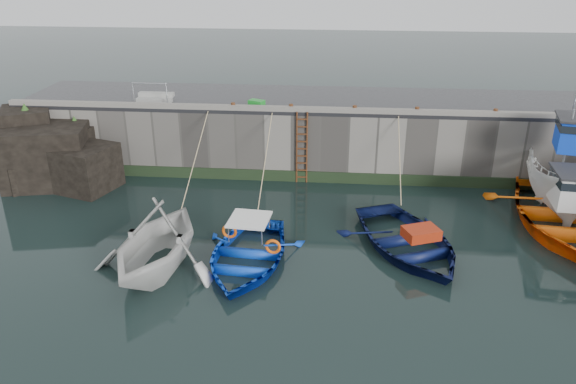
# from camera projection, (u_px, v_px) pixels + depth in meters

# --- Properties ---
(ground) EXTENTS (120.00, 120.00, 0.00)m
(ground) POSITION_uv_depth(u_px,v_px,m) (348.00, 320.00, 15.68)
(ground) COLOR black
(ground) RESTS_ON ground
(quay_back) EXTENTS (30.00, 5.00, 3.00)m
(quay_back) POSITION_uv_depth(u_px,v_px,m) (348.00, 133.00, 26.48)
(quay_back) COLOR slate
(quay_back) RESTS_ON ground
(road_back) EXTENTS (30.00, 5.00, 0.16)m
(road_back) POSITION_uv_depth(u_px,v_px,m) (349.00, 101.00, 25.84)
(road_back) COLOR black
(road_back) RESTS_ON quay_back
(kerb_back) EXTENTS (30.00, 0.30, 0.20)m
(kerb_back) POSITION_uv_depth(u_px,v_px,m) (350.00, 110.00, 23.63)
(kerb_back) COLOR slate
(kerb_back) RESTS_ON road_back
(algae_back) EXTENTS (30.00, 0.08, 0.50)m
(algae_back) POSITION_uv_depth(u_px,v_px,m) (347.00, 178.00, 24.66)
(algae_back) COLOR black
(algae_back) RESTS_ON ground
(rock_outcrop) EXTENTS (5.85, 4.24, 3.41)m
(rock_outcrop) POSITION_uv_depth(u_px,v_px,m) (52.00, 154.00, 24.56)
(rock_outcrop) COLOR black
(rock_outcrop) RESTS_ON ground
(ladder) EXTENTS (0.51, 0.08, 3.20)m
(ladder) POSITION_uv_depth(u_px,v_px,m) (302.00, 148.00, 24.25)
(ladder) COLOR #3F1E0F
(ladder) RESTS_ON ground
(boat_near_white) EXTENTS (4.89, 5.49, 2.64)m
(boat_near_white) POSITION_uv_depth(u_px,v_px,m) (159.00, 268.00, 18.21)
(boat_near_white) COLOR silver
(boat_near_white) RESTS_ON ground
(boat_near_white_rope) EXTENTS (0.04, 5.88, 3.10)m
(boat_near_white_rope) POSITION_uv_depth(u_px,v_px,m) (197.00, 202.00, 22.90)
(boat_near_white_rope) COLOR tan
(boat_near_white_rope) RESTS_ON ground
(boat_near_blue) EXTENTS (4.04, 5.37, 1.05)m
(boat_near_blue) POSITION_uv_depth(u_px,v_px,m) (247.00, 262.00, 18.58)
(boat_near_blue) COLOR blue
(boat_near_blue) RESTS_ON ground
(boat_near_blue_rope) EXTENTS (0.04, 5.30, 3.10)m
(boat_near_blue_rope) POSITION_uv_depth(u_px,v_px,m) (265.00, 202.00, 22.97)
(boat_near_blue_rope) COLOR tan
(boat_near_blue_rope) RESTS_ON ground
(boat_near_navy) EXTENTS (5.74, 6.60, 1.14)m
(boat_near_navy) POSITION_uv_depth(u_px,v_px,m) (407.00, 249.00, 19.38)
(boat_near_navy) COLOR #0A133F
(boat_near_navy) RESTS_ON ground
(boat_near_navy_rope) EXTENTS (0.04, 4.16, 3.10)m
(boat_near_navy_rope) POSITION_uv_depth(u_px,v_px,m) (396.00, 200.00, 23.15)
(boat_near_navy_rope) COLOR tan
(boat_near_navy_rope) RESTS_ON ground
(boat_far_white) EXTENTS (4.30, 7.85, 5.87)m
(boat_far_white) POSITION_uv_depth(u_px,v_px,m) (565.00, 176.00, 22.30)
(boat_far_white) COLOR white
(boat_far_white) RESTS_ON ground
(boat_far_orange) EXTENTS (5.75, 7.66, 4.51)m
(boat_far_orange) POSITION_uv_depth(u_px,v_px,m) (564.00, 215.00, 20.73)
(boat_far_orange) COLOR #FF660D
(boat_far_orange) RESTS_ON ground
(fish_crate) EXTENTS (0.76, 0.64, 0.30)m
(fish_crate) POSITION_uv_depth(u_px,v_px,m) (257.00, 103.00, 24.47)
(fish_crate) COLOR #198A26
(fish_crate) RESTS_ON road_back
(railing) EXTENTS (1.60, 1.05, 1.00)m
(railing) POSITION_uv_depth(u_px,v_px,m) (155.00, 97.00, 25.32)
(railing) COLOR #A5A8AD
(railing) RESTS_ON road_back
(bollard_a) EXTENTS (0.18, 0.18, 0.28)m
(bollard_a) POSITION_uv_depth(u_px,v_px,m) (233.00, 106.00, 24.12)
(bollard_a) COLOR #3F1E0F
(bollard_a) RESTS_ON road_back
(bollard_b) EXTENTS (0.18, 0.18, 0.28)m
(bollard_b) POSITION_uv_depth(u_px,v_px,m) (291.00, 107.00, 23.91)
(bollard_b) COLOR #3F1E0F
(bollard_b) RESTS_ON road_back
(bollard_c) EXTENTS (0.18, 0.18, 0.28)m
(bollard_c) POSITION_uv_depth(u_px,v_px,m) (355.00, 109.00, 23.69)
(bollard_c) COLOR #3F1E0F
(bollard_c) RESTS_ON road_back
(bollard_d) EXTENTS (0.18, 0.18, 0.28)m
(bollard_d) POSITION_uv_depth(u_px,v_px,m) (417.00, 110.00, 23.47)
(bollard_d) COLOR #3F1E0F
(bollard_d) RESTS_ON road_back
(bollard_e) EXTENTS (0.18, 0.18, 0.28)m
(bollard_e) POSITION_uv_depth(u_px,v_px,m) (495.00, 112.00, 23.20)
(bollard_e) COLOR #3F1E0F
(bollard_e) RESTS_ON road_back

